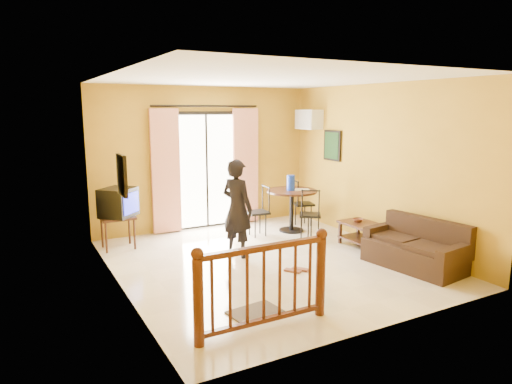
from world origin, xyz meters
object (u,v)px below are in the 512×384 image
coffee_table (365,232)px  dining_table (292,199)px  sofa (416,249)px  television (118,202)px  standing_person (237,208)px

coffee_table → dining_table: bearing=108.7°
coffee_table → sofa: size_ratio=0.57×
television → coffee_table: (3.72, -1.99, -0.53)m
sofa → television: bearing=132.4°
coffee_table → standing_person: standing_person is taller
dining_table → standing_person: (-1.61, -0.87, 0.14)m
standing_person → coffee_table: bearing=-131.1°
sofa → standing_person: bearing=132.4°
dining_table → sofa: (0.52, -2.65, -0.37)m
sofa → standing_person: size_ratio=1.03×
television → standing_person: standing_person is taller
television → dining_table: size_ratio=0.74×
television → sofa: 4.87m
television → sofa: (3.72, -3.11, -0.53)m
dining_table → sofa: 2.73m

